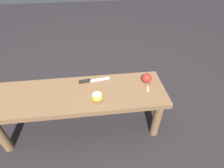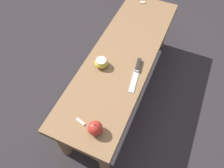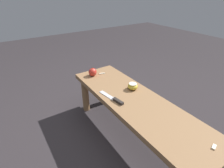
{
  "view_description": "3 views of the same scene",
  "coord_description": "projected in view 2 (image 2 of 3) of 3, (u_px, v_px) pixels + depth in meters",
  "views": [
    {
      "loc": [
        -0.13,
        0.97,
        1.29
      ],
      "look_at": [
        -0.25,
        -0.04,
        0.44
      ],
      "focal_mm": 28.0,
      "sensor_mm": 36.0,
      "label": 1
    },
    {
      "loc": [
        -0.89,
        -0.32,
        1.45
      ],
      "look_at": [
        -0.25,
        -0.04,
        0.44
      ],
      "focal_mm": 35.0,
      "sensor_mm": 36.0,
      "label": 2
    },
    {
      "loc": [
        0.8,
        -0.74,
        1.15
      ],
      "look_at": [
        -0.25,
        -0.04,
        0.44
      ],
      "focal_mm": 28.0,
      "sensor_mm": 36.0,
      "label": 3
    }
  ],
  "objects": [
    {
      "name": "apple_cut",
      "position": [
        101.0,
        63.0,
        1.33
      ],
      "size": [
        0.08,
        0.08,
        0.05
      ],
      "color": "gold",
      "rests_on": "wooden_bench"
    },
    {
      "name": "apple_whole",
      "position": [
        95.0,
        128.0,
        1.07
      ],
      "size": [
        0.08,
        0.08,
        0.09
      ],
      "color": "red",
      "rests_on": "wooden_bench"
    },
    {
      "name": "apple_slice_center",
      "position": [
        81.0,
        122.0,
        1.13
      ],
      "size": [
        0.03,
        0.06,
        0.01
      ],
      "color": "beige",
      "rests_on": "wooden_bench"
    },
    {
      "name": "knife",
      "position": [
        137.0,
        70.0,
        1.32
      ],
      "size": [
        0.25,
        0.06,
        0.02
      ],
      "rotation": [
        0.0,
        0.0,
        -3.0
      ],
      "color": "silver",
      "rests_on": "wooden_bench"
    },
    {
      "name": "wooden_bench",
      "position": [
        122.0,
        62.0,
        1.45
      ],
      "size": [
        1.3,
        0.4,
        0.41
      ],
      "color": "olive",
      "rests_on": "ground_plane"
    },
    {
      "name": "apple_slice_near_knife",
      "position": [
        143.0,
        2.0,
        1.7
      ],
      "size": [
        0.03,
        0.04,
        0.01
      ],
      "color": "beige",
      "rests_on": "wooden_bench"
    },
    {
      "name": "ground_plane",
      "position": [
        121.0,
        89.0,
        1.73
      ],
      "size": [
        8.0,
        8.0,
        0.0
      ],
      "primitive_type": "plane",
      "color": "#2D282B"
    }
  ]
}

